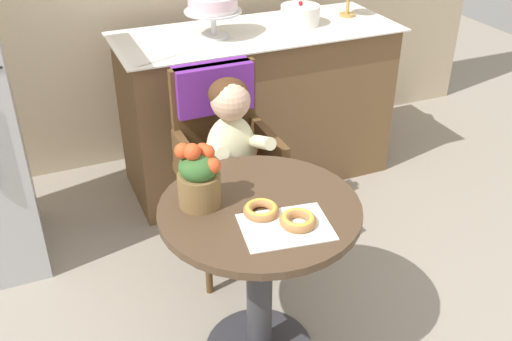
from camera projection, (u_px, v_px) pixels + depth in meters
name	position (u px, v px, depth m)	size (l,w,h in m)	color
cafe_table	(260.00, 253.00, 2.17)	(0.72, 0.72, 0.72)	#4C3826
wicker_chair	(221.00, 136.00, 2.69)	(0.42, 0.45, 0.95)	brown
seated_child	(234.00, 144.00, 2.55)	(0.27, 0.32, 0.73)	beige
paper_napkin	(286.00, 227.00, 1.95)	(0.30, 0.22, 0.00)	white
donut_front	(261.00, 210.00, 2.01)	(0.12, 0.12, 0.03)	#AD7542
donut_mid	(298.00, 220.00, 1.96)	(0.12, 0.12, 0.04)	#AD7542
flower_vase	(199.00, 175.00, 2.02)	(0.15, 0.15, 0.24)	brown
display_counter	(257.00, 106.00, 3.41)	(1.56, 0.62, 0.90)	brown
tiered_cake_stand	(213.00, 2.00, 3.01)	(0.30, 0.30, 0.27)	silver
round_layer_cake	(300.00, 15.00, 3.26)	(0.22, 0.22, 0.13)	white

